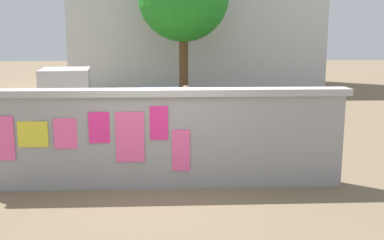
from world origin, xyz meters
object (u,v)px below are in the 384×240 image
(motorcycle, at_px, (240,121))
(person_walking, at_px, (186,114))
(bicycle_far, at_px, (27,151))
(auto_rickshaw_truck, at_px, (106,104))
(bicycle_near, at_px, (274,151))

(motorcycle, height_order, person_walking, person_walking)
(motorcycle, bearing_deg, bicycle_far, -152.20)
(auto_rickshaw_truck, height_order, bicycle_far, auto_rickshaw_truck)
(bicycle_far, bearing_deg, auto_rickshaw_truck, 65.31)
(auto_rickshaw_truck, height_order, motorcycle, auto_rickshaw_truck)
(bicycle_far, xyz_separation_m, person_walking, (3.29, 0.72, 0.62))
(bicycle_near, relative_size, person_walking, 1.03)
(bicycle_far, bearing_deg, person_walking, 12.38)
(motorcycle, bearing_deg, auto_rickshaw_truck, 176.47)
(auto_rickshaw_truck, bearing_deg, bicycle_far, -114.69)
(auto_rickshaw_truck, bearing_deg, person_walking, -44.73)
(motorcycle, xyz_separation_m, bicycle_far, (-4.78, -2.52, -0.10))
(motorcycle, distance_m, bicycle_far, 5.40)
(auto_rickshaw_truck, xyz_separation_m, motorcycle, (3.52, -0.22, -0.44))
(auto_rickshaw_truck, distance_m, person_walking, 2.86)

